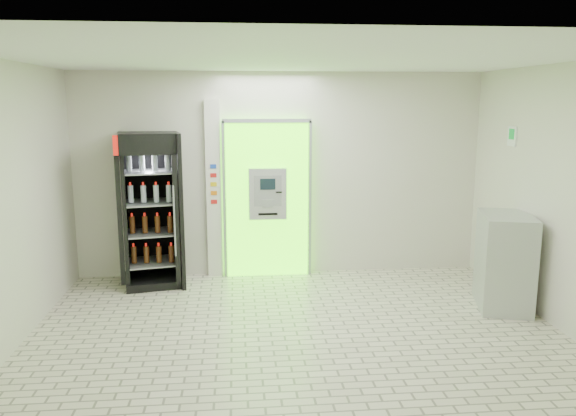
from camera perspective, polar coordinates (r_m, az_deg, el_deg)
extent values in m
plane|color=beige|center=(6.32, 1.10, -13.26)|extent=(6.00, 6.00, 0.00)
plane|color=beige|center=(8.33, -0.80, 3.38)|extent=(6.00, 0.00, 6.00)
plane|color=beige|center=(3.47, 5.85, -7.33)|extent=(6.00, 0.00, 6.00)
plane|color=beige|center=(6.29, -27.15, -0.26)|extent=(0.00, 5.00, 5.00)
plane|color=beige|center=(6.88, 26.80, 0.64)|extent=(0.00, 5.00, 5.00)
plane|color=white|center=(5.79, 1.21, 15.00)|extent=(6.00, 6.00, 0.00)
cube|color=#4EFF0A|center=(8.30, -2.13, 0.90)|extent=(1.20, 0.12, 2.30)
cube|color=gray|center=(8.11, -2.16, 8.84)|extent=(1.28, 0.04, 0.06)
cube|color=gray|center=(8.22, -6.49, 0.74)|extent=(0.04, 0.04, 2.30)
cube|color=gray|center=(8.29, 2.25, 0.89)|extent=(0.04, 0.04, 2.30)
cube|color=black|center=(8.39, -1.39, -3.53)|extent=(0.62, 0.01, 0.67)
cube|color=black|center=(8.13, -4.56, 6.56)|extent=(0.22, 0.01, 0.18)
cube|color=#B1B3B9|center=(8.18, -2.09, 1.46)|extent=(0.55, 0.12, 0.75)
cube|color=black|center=(8.09, -2.07, 2.43)|extent=(0.22, 0.01, 0.16)
cube|color=gray|center=(8.13, -2.06, 0.48)|extent=(0.16, 0.01, 0.12)
cube|color=black|center=(8.12, -0.94, 1.61)|extent=(0.09, 0.01, 0.02)
cube|color=black|center=(8.16, -2.05, -0.62)|extent=(0.28, 0.01, 0.03)
cube|color=silver|center=(8.29, -7.54, 1.85)|extent=(0.22, 0.10, 2.60)
cube|color=#193FB2|center=(8.19, -7.61, 4.21)|extent=(0.09, 0.01, 0.06)
cube|color=red|center=(8.20, -7.59, 3.31)|extent=(0.09, 0.01, 0.06)
cube|color=yellow|center=(8.22, -7.57, 2.41)|extent=(0.09, 0.01, 0.06)
cube|color=orange|center=(8.24, -7.54, 1.52)|extent=(0.09, 0.01, 0.06)
cube|color=red|center=(8.26, -7.52, 0.63)|extent=(0.09, 0.01, 0.06)
cube|color=black|center=(8.09, -13.67, -0.19)|extent=(0.94, 0.88, 2.16)
cube|color=black|center=(8.42, -13.35, 0.25)|extent=(0.80, 0.21, 2.16)
cube|color=red|center=(7.61, -14.38, 6.24)|extent=(0.78, 0.16, 0.26)
cube|color=white|center=(7.60, -14.38, 6.24)|extent=(0.44, 0.09, 0.08)
cube|color=black|center=(8.34, -13.36, -7.11)|extent=(0.94, 0.88, 0.11)
cylinder|color=gray|center=(7.68, -11.46, -1.32)|extent=(0.03, 0.03, 0.97)
cube|color=gray|center=(8.26, -13.44, -5.33)|extent=(0.79, 0.75, 0.02)
cube|color=gray|center=(8.15, -13.57, -2.42)|extent=(0.79, 0.75, 0.02)
cube|color=gray|center=(8.07, -13.71, 0.56)|extent=(0.79, 0.75, 0.02)
cube|color=gray|center=(8.00, -13.84, 3.60)|extent=(0.79, 0.75, 0.02)
cube|color=#B1B3B9|center=(7.59, 21.14, -5.07)|extent=(0.81, 1.02, 1.19)
cube|color=gray|center=(7.44, 19.09, -4.76)|extent=(0.24, 0.85, 0.01)
cube|color=white|center=(8.02, 21.82, 6.77)|extent=(0.02, 0.22, 0.26)
cube|color=#0C882D|center=(8.02, 21.76, 6.99)|extent=(0.00, 0.14, 0.14)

